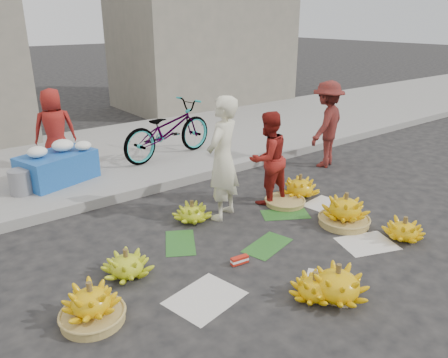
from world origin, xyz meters
TOP-DOWN VIEW (x-y plane):
  - ground at (0.00, 0.00)m, footprint 80.00×80.00m
  - curb at (0.00, 2.20)m, footprint 40.00×0.25m
  - sidewalk at (0.00, 4.30)m, footprint 40.00×4.00m
  - building_right at (4.50, 7.70)m, footprint 5.00×3.00m
  - newspaper_scatter at (0.00, -0.80)m, footprint 3.20×1.80m
  - banana_leaves at (-0.10, 0.20)m, footprint 2.00×1.00m
  - banana_bunch_0 at (-2.30, -0.26)m, footprint 0.57×0.57m
  - banana_bunch_1 at (-0.45, -1.25)m, footprint 0.57×0.57m
  - banana_bunch_2 at (-0.28, -1.38)m, footprint 0.69×0.69m
  - banana_bunch_3 at (1.35, -1.10)m, footprint 0.53×0.53m
  - banana_bunch_4 at (1.10, -0.39)m, footprint 0.73×0.73m
  - banana_bunch_5 at (1.35, 0.65)m, footprint 0.60×0.60m
  - banana_bunch_6 at (-1.73, 0.23)m, footprint 0.51×0.51m
  - banana_bunch_7 at (-0.45, 0.91)m, footprint 0.59×0.59m
  - basket_spare at (0.95, 0.56)m, footprint 0.62×0.62m
  - incense_stack at (-0.63, -0.31)m, footprint 0.21×0.09m
  - vendor_cream at (-0.03, 0.79)m, footprint 0.72×0.63m
  - vendor_red at (0.80, 0.80)m, footprint 0.68×0.54m
  - man_striped at (2.78, 1.40)m, footprint 1.14×0.88m
  - flower_table at (-1.46, 3.22)m, footprint 1.26×0.98m
  - grey_bucket at (-2.08, 3.02)m, footprint 0.33×0.33m
  - flower_vendor at (-1.25, 3.85)m, footprint 0.76×0.58m
  - bicycle at (0.59, 3.27)m, footprint 0.97×2.04m

SIDE VIEW (x-z plane):
  - ground at x=0.00m, z-range 0.00..0.00m
  - newspaper_scatter at x=0.00m, z-range 0.00..0.01m
  - banana_leaves at x=-0.10m, z-range 0.00..0.01m
  - basket_spare at x=0.95m, z-range 0.00..0.07m
  - incense_stack at x=-0.63m, z-range 0.01..0.09m
  - sidewalk at x=0.00m, z-range 0.00..0.12m
  - curb at x=0.00m, z-range 0.00..0.15m
  - banana_bunch_1 at x=-0.45m, z-range -0.02..0.27m
  - banana_bunch_7 at x=-0.45m, z-range -0.02..0.28m
  - banana_bunch_3 at x=1.35m, z-range -0.02..0.28m
  - banana_bunch_6 at x=-1.73m, z-range -0.02..0.30m
  - banana_bunch_5 at x=1.35m, z-range -0.02..0.33m
  - banana_bunch_2 at x=-0.28m, z-range -0.02..0.36m
  - banana_bunch_0 at x=-2.30m, z-range -0.03..0.37m
  - banana_bunch_4 at x=1.10m, z-range -0.03..0.42m
  - grey_bucket at x=-2.08m, z-range 0.12..0.49m
  - flower_table at x=-1.46m, z-range 0.06..0.71m
  - bicycle at x=0.59m, z-range 0.12..1.15m
  - vendor_red at x=0.80m, z-range 0.00..1.36m
  - man_striped at x=2.78m, z-range 0.00..1.55m
  - flower_vendor at x=-1.25m, z-range 0.12..1.50m
  - vendor_cream at x=-0.03m, z-range 0.00..1.67m
  - building_right at x=4.50m, z-range 0.00..5.00m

